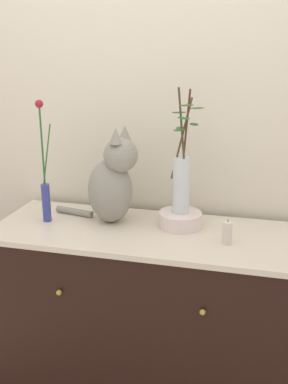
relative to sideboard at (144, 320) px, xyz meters
The scene contains 7 objects.
wall_back 0.90m from the sideboard, 90.00° to the left, with size 4.40×0.08×2.60m, color beige.
sideboard is the anchor object (origin of this frame).
cat_sitting 0.69m from the sideboard, 158.51° to the left, with size 0.44×0.23×0.45m.
vase_slim_green 0.79m from the sideboard, behind, with size 0.07×0.04×0.57m.
bowl_porcelain 0.53m from the sideboard, 29.08° to the left, with size 0.20×0.20×0.07m, color silver.
vase_glass_clear 0.71m from the sideboard, 29.06° to the left, with size 0.16×0.23×0.56m.
candle_pillar 0.64m from the sideboard, ahead, with size 0.04×0.04×0.11m.
Camera 1 is at (0.44, -1.76, 1.70)m, focal length 40.95 mm.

